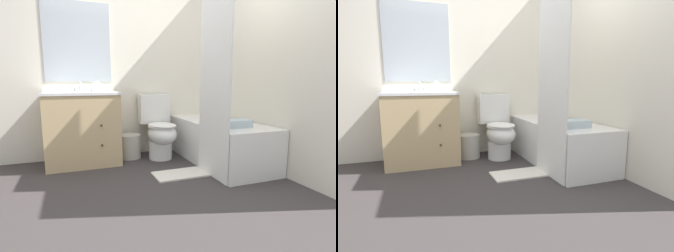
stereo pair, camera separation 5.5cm
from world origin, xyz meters
TOP-DOWN VIEW (x-y plane):
  - ground_plane at (0.00, 0.00)m, footprint 14.00×14.00m
  - wall_back at (-0.01, 1.70)m, footprint 8.00×0.06m
  - wall_right at (1.17, 0.84)m, footprint 0.05×2.68m
  - vanity_cabinet at (-0.73, 1.41)m, footprint 0.83×0.56m
  - sink_faucet at (-0.73, 1.60)m, footprint 0.14×0.12m
  - toilet at (0.18, 1.35)m, footprint 0.40×0.66m
  - bathtub at (0.80, 0.94)m, footprint 0.66×1.49m
  - shower_curtain at (0.46, 0.50)m, footprint 0.02×0.56m
  - wastebasket at (-0.17, 1.47)m, footprint 0.28×0.28m
  - tissue_box at (-0.54, 1.48)m, footprint 0.13×0.13m
  - hand_towel_folded at (-0.97, 1.27)m, footprint 0.28×0.12m
  - bath_towel_folded at (0.71, 0.53)m, footprint 0.35×0.20m
  - bath_mat at (0.19, 0.66)m, footprint 0.56×0.30m

SIDE VIEW (x-z plane):
  - ground_plane at x=0.00m, z-range 0.00..0.00m
  - bath_mat at x=0.19m, z-range 0.00..0.02m
  - wastebasket at x=-0.17m, z-range 0.00..0.30m
  - bathtub at x=0.80m, z-range 0.00..0.49m
  - toilet at x=0.18m, z-range -0.03..0.77m
  - vanity_cabinet at x=-0.73m, z-range 0.01..0.85m
  - bath_towel_folded at x=0.71m, z-range 0.49..0.57m
  - sink_faucet at x=-0.73m, z-range 0.82..0.94m
  - hand_towel_folded at x=-0.97m, z-range 0.84..0.92m
  - tissue_box at x=-0.54m, z-range 0.83..0.96m
  - shower_curtain at x=0.46m, z-range 0.00..2.03m
  - wall_right at x=1.17m, z-range 0.00..2.50m
  - wall_back at x=-0.01m, z-range 0.00..2.50m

